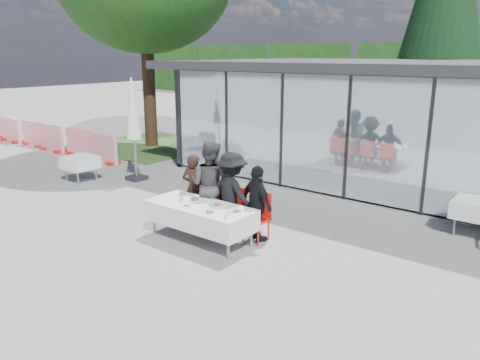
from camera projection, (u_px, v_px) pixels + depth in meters
name	position (u px, v px, depth m)	size (l,w,h in m)	color
ground	(210.00, 238.00, 9.58)	(90.00, 90.00, 0.00)	gray
pavilion	(439.00, 105.00, 14.03)	(14.80, 8.80, 3.44)	gray
treeline	(463.00, 76.00, 31.49)	(62.50, 2.00, 4.40)	#153811
dining_table	(200.00, 215.00, 9.34)	(2.26, 0.96, 0.75)	white
diner_a	(194.00, 189.00, 10.28)	(0.57, 0.57, 1.56)	black
diner_chair_a	(196.00, 199.00, 10.39)	(0.44, 0.44, 0.97)	red
diner_b	(210.00, 185.00, 9.95)	(0.93, 0.93, 1.90)	#454545
diner_chair_b	(213.00, 203.00, 10.10)	(0.44, 0.44, 0.97)	red
diner_c	(232.00, 194.00, 9.62)	(1.12, 1.12, 1.74)	black
diner_chair_c	(234.00, 208.00, 9.75)	(0.44, 0.44, 0.97)	red
diner_d	(257.00, 204.00, 9.26)	(0.91, 0.91, 1.55)	black
diner_chair_d	(259.00, 214.00, 9.37)	(0.44, 0.44, 0.97)	red
plate_a	(182.00, 194.00, 9.88)	(0.23, 0.23, 0.07)	white
plate_b	(195.00, 199.00, 9.56)	(0.23, 0.23, 0.07)	white
plate_c	(218.00, 205.00, 9.21)	(0.23, 0.23, 0.07)	white
plate_d	(237.00, 211.00, 8.84)	(0.23, 0.23, 0.07)	white
plate_extra	(210.00, 212.00, 8.79)	(0.23, 0.23, 0.07)	white
juice_bottle	(181.00, 198.00, 9.48)	(0.06, 0.06, 0.15)	#8DB94D
drinking_glasses	(214.00, 211.00, 8.77)	(1.03, 0.18, 0.10)	silver
folded_eyeglasses	(186.00, 206.00, 9.21)	(0.14, 0.03, 0.01)	black
spare_table_left	(80.00, 163.00, 13.72)	(0.86, 0.86, 0.74)	white
spare_table_right	(476.00, 209.00, 9.64)	(0.86, 0.86, 0.74)	white
market_umbrella	(133.00, 115.00, 13.49)	(0.50, 0.50, 3.00)	black
construction_barriers	(43.00, 137.00, 18.54)	(9.40, 0.60, 1.00)	red
grass_patch	(152.00, 145.00, 19.18)	(5.00, 5.00, 0.02)	#385926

